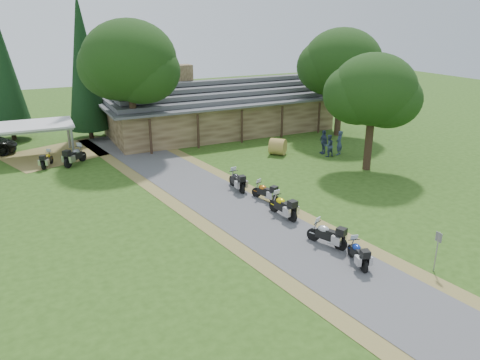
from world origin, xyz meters
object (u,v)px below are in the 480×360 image
motorcycle_row_d (265,191)px  hay_bale (278,147)px  motorcycle_carport_a (47,159)px  motorcycle_row_b (327,233)px  motorcycle_row_a (358,252)px  lodge (220,106)px  motorcycle_row_e (237,180)px  carport (33,141)px  motorcycle_row_c (283,205)px  motorcycle_carport_b (75,155)px

motorcycle_row_d → hay_bale: (5.60, 7.91, 0.04)m
motorcycle_carport_a → motorcycle_row_b: bearing=-124.3°
motorcycle_row_a → hay_bale: bearing=-2.9°
lodge → motorcycle_carport_a: 16.36m
lodge → motorcycle_row_d: 17.67m
lodge → motorcycle_row_b: (-4.90, -23.30, -1.80)m
lodge → hay_bale: 9.24m
motorcycle_row_a → motorcycle_row_d: size_ratio=0.99×
motorcycle_row_a → motorcycle_row_e: 10.80m
motorcycle_row_a → motorcycle_carport_a: size_ratio=1.00×
motorcycle_row_b → motorcycle_row_e: size_ratio=0.99×
carport → motorcycle_row_a: bearing=-62.1°
motorcycle_row_d → lodge: bearing=-35.5°
lodge → motorcycle_row_a: lodge is taller
hay_bale → motorcycle_row_d: bearing=-125.3°
lodge → motorcycle_carport_a: (-15.68, -4.27, -1.86)m
lodge → motorcycle_row_a: bearing=-100.6°
motorcycle_row_b → motorcycle_carport_a: 21.88m
motorcycle_row_a → motorcycle_row_c: size_ratio=0.87×
lodge → hay_bale: size_ratio=16.68×
motorcycle_row_d → motorcycle_carport_b: motorcycle_carport_b is taller
motorcycle_row_d → motorcycle_row_e: (-0.71, 2.34, 0.06)m
motorcycle_row_b → hay_bale: bearing=-45.2°
motorcycle_row_c → hay_bale: size_ratio=1.56×
motorcycle_row_c → motorcycle_carport_b: size_ratio=0.93×
motorcycle_row_c → motorcycle_row_d: (0.31, 2.54, -0.09)m
lodge → motorcycle_row_e: 15.66m
motorcycle_row_c → hay_bale: (5.90, 10.45, -0.04)m
motorcycle_row_a → motorcycle_carport_b: size_ratio=0.81×
motorcycle_row_d → motorcycle_carport_a: size_ratio=1.01×
motorcycle_row_b → motorcycle_row_c: 3.83m
motorcycle_row_a → motorcycle_row_c: motorcycle_row_c is taller
lodge → motorcycle_carport_a: bearing=-164.8°
motorcycle_row_b → motorcycle_row_d: motorcycle_row_b is taller
motorcycle_row_a → motorcycle_carport_b: (-9.03, 20.76, 0.14)m
motorcycle_row_b → motorcycle_row_c: motorcycle_row_c is taller
motorcycle_row_d → motorcycle_row_a: bearing=159.8°
motorcycle_row_a → motorcycle_row_c: (-0.27, 5.89, 0.09)m
lodge → motorcycle_carport_b: size_ratio=9.99×
motorcycle_carport_b → hay_bale: (14.67, -4.42, -0.09)m
lodge → motorcycle_row_a: size_ratio=12.32×
motorcycle_row_e → motorcycle_carport_b: motorcycle_carport_b is taller
lodge → motorcycle_row_d: lodge is taller
motorcycle_row_b → motorcycle_carport_b: motorcycle_carport_b is taller
motorcycle_carport_b → motorcycle_row_e: bearing=-95.0°
motorcycle_row_a → motorcycle_row_b: bearing=20.5°
motorcycle_row_d → hay_bale: size_ratio=1.36×
motorcycle_row_c → lodge: bearing=-22.1°
motorcycle_row_e → motorcycle_carport_a: motorcycle_row_e is taller
carport → motorcycle_carport_a: (0.64, -2.96, -0.71)m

